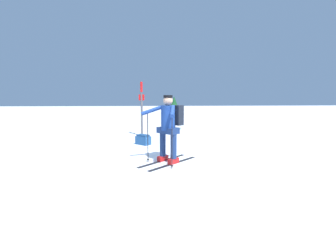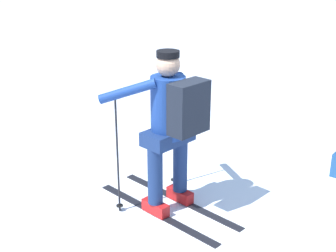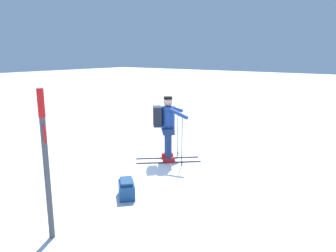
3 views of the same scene
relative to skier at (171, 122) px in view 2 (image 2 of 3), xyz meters
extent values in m
plane|color=white|center=(-0.22, -0.47, -0.96)|extent=(80.00, 80.00, 0.00)
cube|color=black|center=(-0.09, 0.16, -0.95)|extent=(1.27, 1.16, 0.01)
cube|color=red|center=(-0.09, 0.16, -0.89)|extent=(0.30, 0.28, 0.12)
cylinder|color=navy|center=(-0.09, 0.16, -0.49)|extent=(0.15, 0.15, 0.66)
cube|color=black|center=(0.15, -0.11, -0.95)|extent=(1.27, 1.16, 0.01)
cube|color=red|center=(0.15, -0.11, -0.89)|extent=(0.30, 0.28, 0.12)
cylinder|color=navy|center=(0.15, -0.11, -0.49)|extent=(0.15, 0.15, 0.66)
cube|color=navy|center=(0.03, 0.03, -0.16)|extent=(0.56, 0.57, 0.14)
cylinder|color=navy|center=(0.03, 0.03, 0.14)|extent=(0.34, 0.34, 0.60)
sphere|color=tan|center=(0.03, 0.03, 0.56)|extent=(0.23, 0.23, 0.23)
cylinder|color=black|center=(0.03, 0.03, 0.66)|extent=(0.22, 0.22, 0.06)
cube|color=black|center=(-0.17, -0.15, 0.20)|extent=(0.41, 0.42, 0.49)
cylinder|color=black|center=(-0.02, 0.53, -0.34)|extent=(0.02, 0.02, 1.24)
cylinder|color=black|center=(-0.02, 0.53, -0.90)|extent=(0.07, 0.07, 0.01)
cylinder|color=navy|center=(-0.04, 0.41, 0.32)|extent=(0.18, 0.56, 0.26)
cylinder|color=black|center=(0.52, -0.07, -0.34)|extent=(0.02, 0.02, 1.24)
cylinder|color=black|center=(0.52, -0.07, -0.90)|extent=(0.07, 0.07, 0.01)
cylinder|color=navy|center=(0.40, -0.07, 0.32)|extent=(0.56, 0.12, 0.26)
camera|label=1|loc=(0.48, 5.39, 0.61)|focal=24.00mm
camera|label=2|loc=(-4.21, 0.28, 1.56)|focal=50.00mm
camera|label=3|loc=(4.82, -6.36, 1.74)|focal=35.00mm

